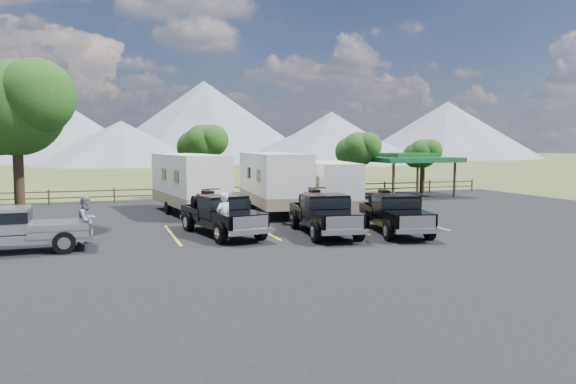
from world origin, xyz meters
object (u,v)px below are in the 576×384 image
object	(u,v)px
pickup_silver	(13,229)
rig_right	(394,212)
rig_left	(221,214)
person_b	(87,220)
trailer_center	(274,182)
rig_center	(324,213)
trailer_right	(330,186)
person_a	(224,217)
tree_big_nw	(15,108)
trailer_left	(189,183)
pavilion	(407,159)

from	to	relation	value
pickup_silver	rig_right	bearing A→B (deg)	87.91
rig_left	person_b	distance (m)	5.43
trailer_center	person_b	distance (m)	11.89
rig_center	trailer_center	bearing A→B (deg)	95.68
trailer_right	person_b	xyz separation A→B (m)	(-12.74, -5.90, -0.56)
person_a	rig_right	bearing A→B (deg)	147.90
tree_big_nw	trailer_left	bearing A→B (deg)	13.65
trailer_center	pickup_silver	bearing A→B (deg)	-143.07
rig_left	rig_right	distance (m)	7.52
tree_big_nw	pickup_silver	distance (m)	8.56
rig_center	rig_right	bearing A→B (deg)	-6.51
pickup_silver	pavilion	bearing A→B (deg)	120.68
rig_right	trailer_left	world-z (taller)	trailer_left
tree_big_nw	person_a	bearing A→B (deg)	-40.76
trailer_left	rig_left	bearing A→B (deg)	-95.96
tree_big_nw	trailer_center	world-z (taller)	tree_big_nw
pickup_silver	person_a	size ratio (longest dim) A/B	2.80
trailer_center	tree_big_nw	bearing A→B (deg)	-172.66
rig_center	pickup_silver	world-z (taller)	rig_center
trailer_right	pickup_silver	world-z (taller)	trailer_right
rig_center	trailer_left	xyz separation A→B (m)	(-4.42, 8.87, 0.79)
tree_big_nw	trailer_left	xyz separation A→B (m)	(8.37, 2.03, -3.83)
trailer_left	rig_center	bearing A→B (deg)	-70.84
trailer_center	person_a	xyz separation A→B (m)	(-4.53, -7.89, -0.78)
trailer_center	trailer_right	size ratio (longest dim) A/B	1.17
rig_left	rig_center	distance (m)	4.39
pavilion	person_b	size ratio (longest dim) A/B	3.30
trailer_right	person_a	world-z (taller)	trailer_right
rig_center	rig_right	size ratio (longest dim) A/B	1.02
rig_left	rig_right	xyz separation A→B (m)	(7.28, -1.86, -0.01)
trailer_right	rig_left	bearing A→B (deg)	-133.01
rig_left	trailer_center	world-z (taller)	trailer_center
rig_left	trailer_right	size ratio (longest dim) A/B	0.72
pickup_silver	person_b	world-z (taller)	person_b
rig_center	trailer_left	world-z (taller)	trailer_left
trailer_left	trailer_right	distance (m)	7.85
person_a	pickup_silver	bearing A→B (deg)	-29.89
trailer_left	person_b	bearing A→B (deg)	-130.07
person_a	trailer_center	bearing A→B (deg)	-149.32
trailer_left	person_a	size ratio (longest dim) A/B	4.88
trailer_right	pickup_silver	xyz separation A→B (m)	(-15.20, -6.92, -0.65)
tree_big_nw	person_a	world-z (taller)	tree_big_nw
rig_left	tree_big_nw	bearing A→B (deg)	135.45
rig_left	person_a	xyz separation A→B (m)	(-0.23, -1.51, 0.06)
trailer_left	trailer_center	distance (m)	4.67
rig_center	pavilion	bearing A→B (deg)	55.41
person_a	tree_big_nw	bearing A→B (deg)	-70.24
trailer_right	rig_right	bearing A→B (deg)	-80.07
tree_big_nw	pavilion	world-z (taller)	tree_big_nw
tree_big_nw	trailer_right	xyz separation A→B (m)	(15.88, -0.20, -4.06)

